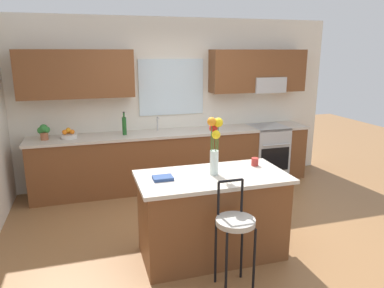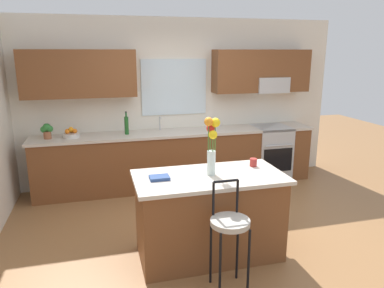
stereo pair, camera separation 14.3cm
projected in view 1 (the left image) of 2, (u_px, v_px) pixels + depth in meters
The scene contains 13 objects.
ground_plane at pixel (211, 232), 4.48m from camera, with size 14.00×14.00×0.00m, color olive.
back_wall_assembly at pixel (173, 93), 5.95m from camera, with size 5.60×0.50×2.70m.
counter_run at pixel (176, 158), 5.94m from camera, with size 4.56×0.64×0.92m.
sink_faucet at pixel (158, 122), 5.85m from camera, with size 0.02×0.13×0.23m.
oven_range at pixel (267, 151), 6.37m from camera, with size 0.60×0.64×0.92m.
kitchen_island at pixel (212, 215), 3.89m from camera, with size 1.58×0.80×0.92m.
bar_stool_near at pixel (235, 226), 3.28m from camera, with size 0.36×0.36×1.04m.
flower_vase at pixel (215, 142), 3.71m from camera, with size 0.17×0.16×0.61m.
mug_ceramic at pixel (255, 162), 4.08m from camera, with size 0.08×0.08×0.09m, color #A52D28.
cookbook at pixel (163, 178), 3.64m from camera, with size 0.20×0.15×0.03m, color navy.
fruit_bowl_oranges at pixel (69, 135), 5.36m from camera, with size 0.24×0.24×0.16m.
bottle_olive_oil at pixel (124, 125), 5.56m from camera, with size 0.06×0.06×0.36m.
potted_plant_small at pixel (44, 131), 5.24m from camera, with size 0.18×0.12×0.23m.
Camera 1 is at (-1.39, -3.82, 2.18)m, focal length 33.84 mm.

